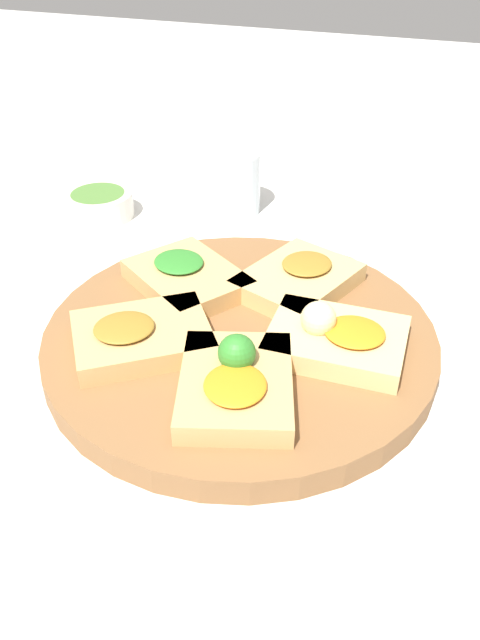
# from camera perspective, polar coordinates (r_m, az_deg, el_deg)

# --- Properties ---
(ground_plane) EXTENTS (3.00, 3.00, 0.00)m
(ground_plane) POSITION_cam_1_polar(r_m,az_deg,el_deg) (0.59, 0.00, -2.71)
(ground_plane) COLOR silver
(serving_board) EXTENTS (0.36, 0.36, 0.02)m
(serving_board) POSITION_cam_1_polar(r_m,az_deg,el_deg) (0.58, 0.00, -1.76)
(serving_board) COLOR brown
(serving_board) RESTS_ON ground_plane
(focaccia_slice_0) EXTENTS (0.14, 0.15, 0.03)m
(focaccia_slice_0) POSITION_cam_1_polar(r_m,az_deg,el_deg) (0.64, -4.92, 3.91)
(focaccia_slice_0) COLOR tan
(focaccia_slice_0) RESTS_ON serving_board
(focaccia_slice_1) EXTENTS (0.14, 0.15, 0.03)m
(focaccia_slice_1) POSITION_cam_1_polar(r_m,az_deg,el_deg) (0.56, -9.06, -1.44)
(focaccia_slice_1) COLOR tan
(focaccia_slice_1) RESTS_ON serving_board
(focaccia_slice_2) EXTENTS (0.14, 0.12, 0.04)m
(focaccia_slice_2) POSITION_cam_1_polar(r_m,az_deg,el_deg) (0.50, -0.36, -5.61)
(focaccia_slice_2) COLOR tan
(focaccia_slice_2) RESTS_ON serving_board
(focaccia_slice_3) EXTENTS (0.09, 0.12, 0.04)m
(focaccia_slice_3) POSITION_cam_1_polar(r_m,az_deg,el_deg) (0.55, 8.79, -1.42)
(focaccia_slice_3) COLOR #DBB775
(focaccia_slice_3) RESTS_ON serving_board
(focaccia_slice_4) EXTENTS (0.14, 0.12, 0.03)m
(focaccia_slice_4) POSITION_cam_1_polar(r_m,az_deg,el_deg) (0.63, 5.36, 3.74)
(focaccia_slice_4) COLOR tan
(focaccia_slice_4) RESTS_ON serving_board
(water_glass) EXTENTS (0.08, 0.08, 0.08)m
(water_glass) POSITION_cam_1_polar(r_m,az_deg,el_deg) (0.84, -0.96, 12.52)
(water_glass) COLOR silver
(water_glass) RESTS_ON ground_plane
(dipping_bowl) EXTENTS (0.09, 0.09, 0.03)m
(dipping_bowl) POSITION_cam_1_polar(r_m,az_deg,el_deg) (0.85, -12.77, 10.33)
(dipping_bowl) COLOR silver
(dipping_bowl) RESTS_ON ground_plane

